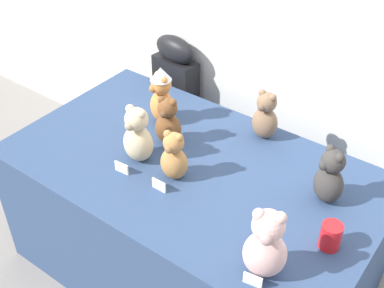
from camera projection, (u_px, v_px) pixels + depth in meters
name	position (u px, v px, depth m)	size (l,w,h in m)	color
display_table	(192.00, 221.00, 2.49)	(1.70, 0.98, 0.72)	navy
instrument_case	(176.00, 108.00, 3.09)	(0.29, 0.15, 0.95)	black
teddy_bear_mocha	(265.00, 116.00, 2.38)	(0.14, 0.12, 0.25)	#7F6047
teddy_bear_charcoal	(330.00, 177.00, 2.02)	(0.17, 0.17, 0.26)	#383533
teddy_bear_chestnut	(168.00, 122.00, 2.35)	(0.15, 0.14, 0.25)	brown
teddy_bear_blush	(266.00, 245.00, 1.71)	(0.19, 0.18, 0.30)	beige
teddy_bear_caramel	(174.00, 157.00, 2.14)	(0.14, 0.12, 0.24)	#B27A42
teddy_bear_ginger	(162.00, 96.00, 2.47)	(0.17, 0.16, 0.30)	#D17F3D
teddy_bear_sand	(138.00, 136.00, 2.23)	(0.15, 0.13, 0.28)	#CCB78E
party_cup_red	(331.00, 236.00, 1.86)	(0.08, 0.08, 0.11)	red
name_card_front_left	(253.00, 280.00, 1.74)	(0.07, 0.01, 0.05)	white
name_card_front_middle	(122.00, 168.00, 2.22)	(0.07, 0.01, 0.05)	white
name_card_front_right	(159.00, 185.00, 2.13)	(0.07, 0.01, 0.05)	white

